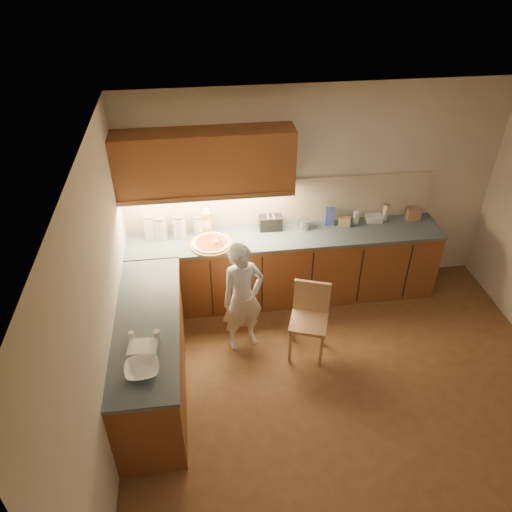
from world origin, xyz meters
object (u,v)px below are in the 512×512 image
object	(u,v)px
pizza_on_board	(212,243)
wooden_chair	(310,315)
child	(243,298)
oil_jug	(207,222)
toaster	(271,223)

from	to	relation	value
pizza_on_board	wooden_chair	size ratio (longest dim) A/B	0.58
child	oil_jug	bearing A→B (deg)	88.96
toaster	oil_jug	bearing A→B (deg)	179.78
pizza_on_board	toaster	world-z (taller)	pizza_on_board
wooden_chair	toaster	xyz separation A→B (m)	(-0.26, 1.13, 0.50)
oil_jug	toaster	world-z (taller)	oil_jug
pizza_on_board	oil_jug	xyz separation A→B (m)	(-0.03, 0.27, 0.13)
pizza_on_board	oil_jug	distance (m)	0.30
child	wooden_chair	xyz separation A→B (m)	(0.70, -0.19, -0.16)
wooden_chair	toaster	world-z (taller)	toaster
pizza_on_board	child	bearing A→B (deg)	-67.69
child	oil_jug	xyz separation A→B (m)	(-0.31, 0.96, 0.40)
child	toaster	distance (m)	1.09
oil_jug	toaster	xyz separation A→B (m)	(0.76, -0.02, -0.06)
wooden_chair	oil_jug	size ratio (longest dim) A/B	2.70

